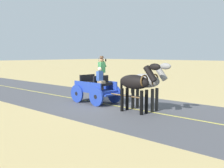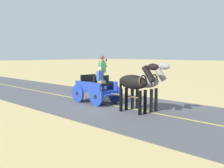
% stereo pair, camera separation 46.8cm
% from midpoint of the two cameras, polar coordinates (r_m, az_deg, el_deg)
% --- Properties ---
extents(ground_plane, '(200.00, 200.00, 0.00)m').
position_cam_midpoint_polar(ground_plane, '(13.63, 0.11, -4.48)').
color(ground_plane, tan).
extents(road_surface, '(6.61, 160.00, 0.01)m').
position_cam_midpoint_polar(road_surface, '(13.63, 0.11, -4.46)').
color(road_surface, '#4C4C51').
rests_on(road_surface, ground).
extents(road_centre_stripe, '(0.12, 160.00, 0.00)m').
position_cam_midpoint_polar(road_centre_stripe, '(13.63, 0.11, -4.44)').
color(road_centre_stripe, '#DBCC4C').
rests_on(road_centre_stripe, road_surface).
extents(horse_drawn_carriage, '(1.49, 4.51, 2.50)m').
position_cam_midpoint_polar(horse_drawn_carriage, '(14.02, -2.29, -0.80)').
color(horse_drawn_carriage, '#1E3899').
rests_on(horse_drawn_carriage, ground).
extents(horse_near_side, '(0.58, 2.13, 2.21)m').
position_cam_midpoint_polar(horse_near_side, '(12.17, 8.52, 0.44)').
color(horse_near_side, gray).
rests_on(horse_near_side, ground).
extents(horse_off_side, '(0.56, 2.13, 2.21)m').
position_cam_midpoint_polar(horse_off_side, '(11.57, 6.16, 0.17)').
color(horse_off_side, black).
rests_on(horse_off_side, ground).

